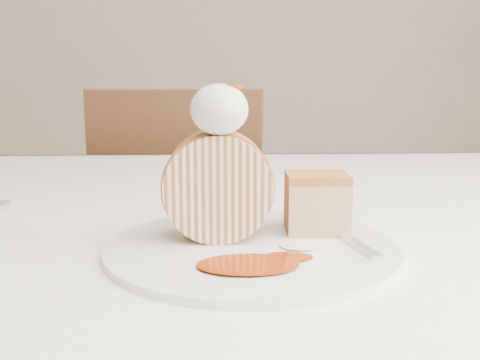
{
  "coord_description": "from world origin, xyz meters",
  "views": [
    {
      "loc": [
        -0.01,
        -0.48,
        0.9
      ],
      "look_at": [
        0.01,
        -0.01,
        0.81
      ],
      "focal_mm": 40.0,
      "sensor_mm": 36.0,
      "label": 1
    }
  ],
  "objects": [
    {
      "name": "table",
      "position": [
        0.0,
        0.2,
        0.66
      ],
      "size": [
        1.4,
        0.9,
        0.75
      ],
      "color": "white",
      "rests_on": "ground"
    },
    {
      "name": "chair_far",
      "position": [
        -0.09,
        0.89,
        0.5
      ],
      "size": [
        0.48,
        0.48,
        0.88
      ],
      "rotation": [
        0.0,
        0.0,
        2.98
      ],
      "color": "brown",
      "rests_on": "ground"
    },
    {
      "name": "plate",
      "position": [
        0.02,
        -0.02,
        0.75
      ],
      "size": [
        0.27,
        0.27,
        0.01
      ],
      "primitive_type": "cylinder",
      "rotation": [
        0.0,
        0.0,
        -0.04
      ],
      "color": "white",
      "rests_on": "table"
    },
    {
      "name": "roulade_slice",
      "position": [
        -0.01,
        0.0,
        0.8
      ],
      "size": [
        0.1,
        0.05,
        0.1
      ],
      "primitive_type": "cylinder",
      "rotation": [
        1.57,
        0.0,
        0.01
      ],
      "color": "beige",
      "rests_on": "plate"
    },
    {
      "name": "cake_chunk",
      "position": [
        0.08,
        0.02,
        0.78
      ],
      "size": [
        0.06,
        0.06,
        0.05
      ],
      "primitive_type": "cube",
      "rotation": [
        0.0,
        0.0,
        -0.04
      ],
      "color": "#A2683D",
      "rests_on": "plate"
    },
    {
      "name": "whipped_cream",
      "position": [
        -0.01,
        -0.02,
        0.88
      ],
      "size": [
        0.05,
        0.05,
        0.04
      ],
      "primitive_type": "ellipsoid",
      "color": "white",
      "rests_on": "roulade_slice"
    },
    {
      "name": "caramel_drizzle",
      "position": [
        -0.0,
        -0.01,
        0.9
      ],
      "size": [
        0.03,
        0.02,
        0.01
      ],
      "primitive_type": "ellipsoid",
      "color": "#882605",
      "rests_on": "whipped_cream"
    },
    {
      "name": "caramel_pool",
      "position": [
        0.01,
        -0.08,
        0.76
      ],
      "size": [
        0.08,
        0.06,
        0.0
      ],
      "primitive_type": null,
      "rotation": [
        0.0,
        0.0,
        -0.04
      ],
      "color": "#882605",
      "rests_on": "plate"
    },
    {
      "name": "fork",
      "position": [
        0.11,
        -0.02,
        0.76
      ],
      "size": [
        0.05,
        0.16,
        0.0
      ],
      "primitive_type": "cube",
      "rotation": [
        0.0,
        0.0,
        0.19
      ],
      "color": "silver",
      "rests_on": "plate"
    }
  ]
}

